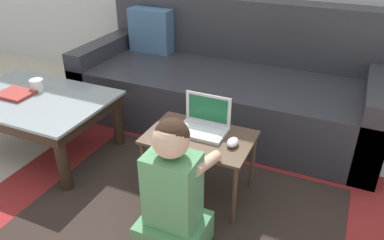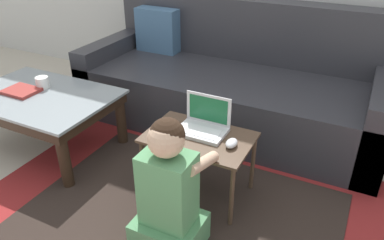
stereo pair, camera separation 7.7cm
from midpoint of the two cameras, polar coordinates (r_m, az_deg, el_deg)
name	(u,v)px [view 1 (the left image)]	position (r m, az deg, el deg)	size (l,w,h in m)	color
ground_plane	(162,208)	(2.17, -5.71, -13.24)	(16.00, 16.00, 0.00)	beige
area_rug	(183,214)	(2.12, -2.38, -14.15)	(2.29, 1.63, 0.01)	maroon
couch	(227,83)	(2.93, 4.56, 5.62)	(2.24, 0.94, 0.89)	#2D2D33
coffee_table	(36,106)	(2.69, -23.39, 1.95)	(0.97, 0.66, 0.41)	gray
laptop_desk	(199,143)	(2.07, 0.08, -3.55)	(0.58, 0.38, 0.39)	#4C3828
laptop	(203,126)	(2.07, 0.66, -0.88)	(0.27, 0.19, 0.20)	silver
computer_mouse	(233,142)	(1.96, 5.11, -3.42)	(0.06, 0.09, 0.04)	silver
person_seated	(173,196)	(1.76, -4.14, -11.43)	(0.32, 0.41, 0.71)	#518E5B
cup_on_table	(37,85)	(2.74, -23.30, 4.90)	(0.09, 0.09, 0.08)	white
book_on_table	(15,94)	(2.73, -26.04, 3.58)	(0.22, 0.18, 0.02)	#99332D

